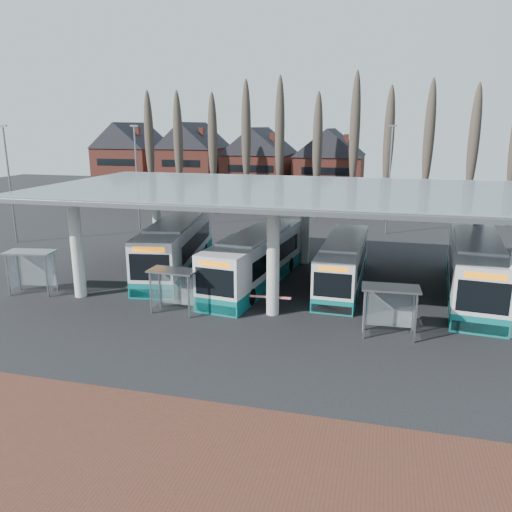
% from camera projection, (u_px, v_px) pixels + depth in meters
% --- Properties ---
extents(ground, '(140.00, 140.00, 0.00)m').
position_uv_depth(ground, '(262.00, 331.00, 25.29)').
color(ground, black).
rests_on(ground, ground).
extents(brick_strip, '(70.00, 10.00, 0.03)m').
position_uv_depth(brick_strip, '(161.00, 495.00, 14.03)').
color(brick_strip, '#4E2B1F').
rests_on(brick_strip, ground).
extents(station_canopy, '(32.00, 16.00, 6.34)m').
position_uv_depth(station_canopy, '(292.00, 198.00, 31.35)').
color(station_canopy, beige).
rests_on(station_canopy, ground).
extents(poplar_row, '(45.10, 1.10, 14.50)m').
position_uv_depth(poplar_row, '(334.00, 138.00, 54.00)').
color(poplar_row, '#473D33').
rests_on(poplar_row, ground).
extents(townhouse_row, '(36.80, 10.30, 12.25)m').
position_uv_depth(townhouse_row, '(227.00, 157.00, 68.80)').
color(townhouse_row, brown).
rests_on(townhouse_row, ground).
extents(lamp_post_a, '(0.80, 0.16, 10.17)m').
position_uv_depth(lamp_post_a, '(137.00, 176.00, 48.87)').
color(lamp_post_a, slate).
rests_on(lamp_post_a, ground).
extents(lamp_post_b, '(0.80, 0.16, 10.17)m').
position_uv_depth(lamp_post_b, '(389.00, 178.00, 46.87)').
color(lamp_post_b, slate).
rests_on(lamp_post_b, ground).
extents(lamp_post_d, '(0.80, 0.16, 10.17)m').
position_uv_depth(lamp_post_d, '(10.00, 182.00, 43.29)').
color(lamp_post_d, slate).
rests_on(lamp_post_d, ground).
extents(bus_0, '(4.84, 13.34, 3.63)m').
position_uv_depth(bus_0, '(177.00, 246.00, 35.81)').
color(bus_0, silver).
rests_on(bus_0, ground).
extents(bus_1, '(4.12, 12.56, 3.43)m').
position_uv_depth(bus_1, '(256.00, 260.00, 32.61)').
color(bus_1, silver).
rests_on(bus_1, ground).
extents(bus_2, '(2.63, 11.17, 3.09)m').
position_uv_depth(bus_2, '(343.00, 263.00, 32.33)').
color(bus_2, silver).
rests_on(bus_2, ground).
extents(bus_3, '(4.00, 13.19, 3.61)m').
position_uv_depth(bus_3, '(474.00, 268.00, 30.31)').
color(bus_3, silver).
rests_on(bus_3, ground).
extents(shelter_0, '(3.08, 1.87, 2.69)m').
position_uv_depth(shelter_0, '(32.00, 262.00, 30.68)').
color(shelter_0, gray).
rests_on(shelter_0, ground).
extents(shelter_1, '(2.73, 1.47, 2.47)m').
position_uv_depth(shelter_1, '(174.00, 281.00, 27.52)').
color(shelter_1, gray).
rests_on(shelter_1, ground).
extents(shelter_2, '(2.82, 1.50, 2.56)m').
position_uv_depth(shelter_2, '(390.00, 300.00, 24.36)').
color(shelter_2, gray).
rests_on(shelter_2, ground).
extents(barrier, '(2.28, 0.69, 1.14)m').
position_uv_depth(barrier, '(271.00, 298.00, 27.51)').
color(barrier, black).
rests_on(barrier, ground).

